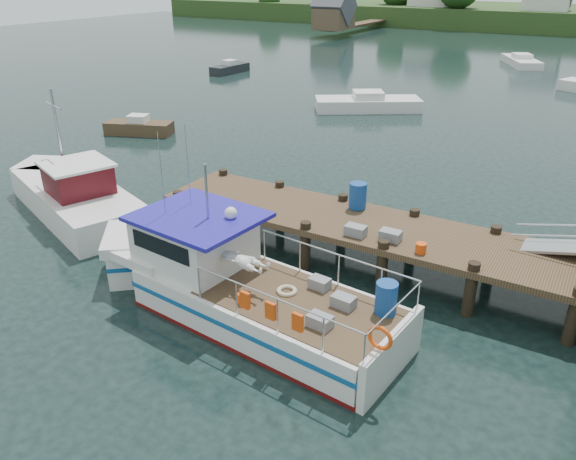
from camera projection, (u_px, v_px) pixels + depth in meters
The scene contains 8 objects.
ground_plane at pixel (338, 256), 18.27m from camera, with size 160.00×160.00×0.00m, color black.
dock at pixel (571, 239), 14.32m from camera, with size 16.60×3.00×4.78m.
lobster_boat at pixel (230, 282), 15.04m from camera, with size 10.02×3.77×4.82m.
work_boat at pixel (73, 194), 21.26m from camera, with size 8.63×5.10×4.61m.
moored_rowboat at pixel (139, 127), 31.38m from camera, with size 3.92×2.53×1.08m.
moored_a at pixel (368, 103), 36.54m from camera, with size 6.93×5.53×1.24m.
moored_d at pixel (521, 61), 53.18m from camera, with size 4.76×6.69×1.09m.
moored_e at pixel (230, 68), 49.46m from camera, with size 1.61×4.08×1.10m.
Camera 1 is at (6.83, -14.75, 8.55)m, focal length 35.00 mm.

